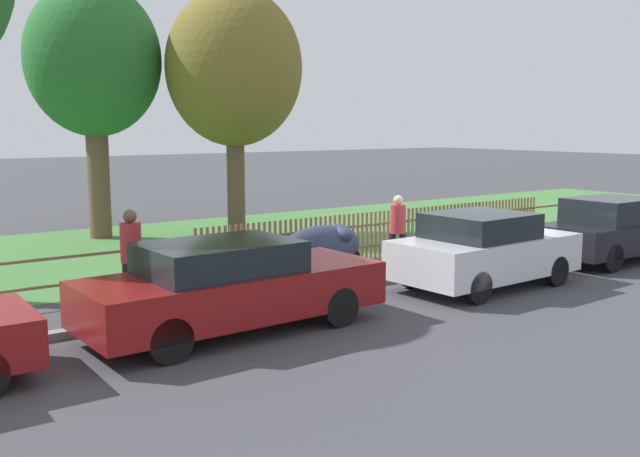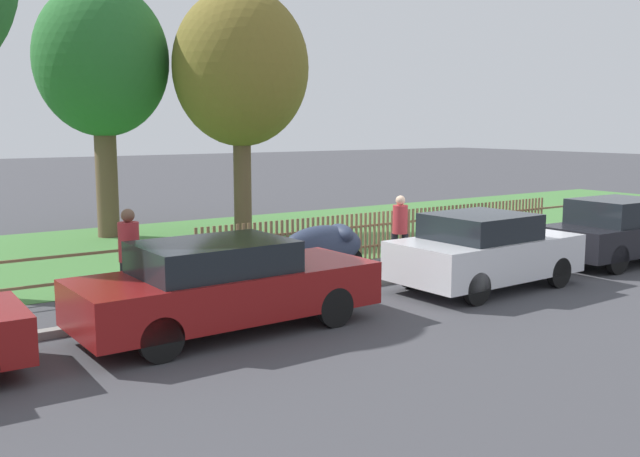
{
  "view_description": "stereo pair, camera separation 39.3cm",
  "coord_description": "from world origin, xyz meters",
  "px_view_note": "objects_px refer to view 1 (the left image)",
  "views": [
    {
      "loc": [
        -11.2,
        -10.25,
        3.09
      ],
      "look_at": [
        -3.24,
        0.8,
        1.1
      ],
      "focal_mm": 40.0,
      "sensor_mm": 36.0,
      "label": 1
    },
    {
      "loc": [
        -10.88,
        -10.48,
        3.09
      ],
      "look_at": [
        -3.24,
        0.8,
        1.1
      ],
      "focal_mm": 40.0,
      "sensor_mm": 36.0,
      "label": 2
    }
  ],
  "objects_px": {
    "covered_motorcycle": "(323,246)",
    "tree_mid_park": "(234,69)",
    "parked_car_black_saloon": "(231,285)",
    "parked_car_navy_estate": "(484,250)",
    "parked_car_red_compact": "(614,229)",
    "pedestrian_by_lamp": "(131,254)",
    "tree_behind_motorcycle": "(93,62)",
    "pedestrian_near_fence": "(398,227)"
  },
  "relations": [
    {
      "from": "parked_car_red_compact",
      "to": "tree_behind_motorcycle",
      "type": "distance_m",
      "value": 13.76
    },
    {
      "from": "parked_car_navy_estate",
      "to": "tree_behind_motorcycle",
      "type": "bearing_deg",
      "value": 108.77
    },
    {
      "from": "parked_car_red_compact",
      "to": "tree_behind_motorcycle",
      "type": "xyz_separation_m",
      "value": [
        -8.34,
        10.19,
        4.01
      ]
    },
    {
      "from": "covered_motorcycle",
      "to": "tree_behind_motorcycle",
      "type": "xyz_separation_m",
      "value": [
        -2.01,
        7.66,
        4.11
      ]
    },
    {
      "from": "pedestrian_by_lamp",
      "to": "parked_car_black_saloon",
      "type": "bearing_deg",
      "value": -99.88
    },
    {
      "from": "tree_mid_park",
      "to": "pedestrian_near_fence",
      "type": "distance_m",
      "value": 7.0
    },
    {
      "from": "parked_car_black_saloon",
      "to": "pedestrian_near_fence",
      "type": "relative_size",
      "value": 2.91
    },
    {
      "from": "parked_car_black_saloon",
      "to": "covered_motorcycle",
      "type": "relative_size",
      "value": 2.44
    },
    {
      "from": "pedestrian_near_fence",
      "to": "pedestrian_by_lamp",
      "type": "bearing_deg",
      "value": 42.74
    },
    {
      "from": "covered_motorcycle",
      "to": "tree_behind_motorcycle",
      "type": "height_order",
      "value": "tree_behind_motorcycle"
    },
    {
      "from": "parked_car_red_compact",
      "to": "tree_mid_park",
      "type": "distance_m",
      "value": 10.43
    },
    {
      "from": "tree_mid_park",
      "to": "parked_car_black_saloon",
      "type": "bearing_deg",
      "value": -119.66
    },
    {
      "from": "covered_motorcycle",
      "to": "parked_car_black_saloon",
      "type": "bearing_deg",
      "value": -140.32
    },
    {
      "from": "parked_car_navy_estate",
      "to": "covered_motorcycle",
      "type": "bearing_deg",
      "value": 124.23
    },
    {
      "from": "parked_car_black_saloon",
      "to": "pedestrian_by_lamp",
      "type": "bearing_deg",
      "value": 108.94
    },
    {
      "from": "parked_car_black_saloon",
      "to": "parked_car_navy_estate",
      "type": "distance_m",
      "value": 5.37
    },
    {
      "from": "parked_car_black_saloon",
      "to": "pedestrian_by_lamp",
      "type": "distance_m",
      "value": 2.16
    },
    {
      "from": "parked_car_navy_estate",
      "to": "pedestrian_by_lamp",
      "type": "relative_size",
      "value": 2.22
    },
    {
      "from": "parked_car_red_compact",
      "to": "covered_motorcycle",
      "type": "bearing_deg",
      "value": 158.83
    },
    {
      "from": "tree_behind_motorcycle",
      "to": "parked_car_red_compact",
      "type": "bearing_deg",
      "value": -50.69
    },
    {
      "from": "tree_behind_motorcycle",
      "to": "pedestrian_by_lamp",
      "type": "relative_size",
      "value": 4.0
    },
    {
      "from": "parked_car_red_compact",
      "to": "pedestrian_by_lamp",
      "type": "bearing_deg",
      "value": 169.16
    },
    {
      "from": "parked_car_red_compact",
      "to": "covered_motorcycle",
      "type": "relative_size",
      "value": 2.08
    },
    {
      "from": "parked_car_red_compact",
      "to": "pedestrian_by_lamp",
      "type": "relative_size",
      "value": 2.3
    },
    {
      "from": "tree_behind_motorcycle",
      "to": "tree_mid_park",
      "type": "distance_m",
      "value": 3.73
    },
    {
      "from": "parked_car_navy_estate",
      "to": "parked_car_red_compact",
      "type": "bearing_deg",
      "value": -1.43
    },
    {
      "from": "parked_car_black_saloon",
      "to": "pedestrian_near_fence",
      "type": "distance_m",
      "value": 5.66
    },
    {
      "from": "covered_motorcycle",
      "to": "tree_mid_park",
      "type": "bearing_deg",
      "value": 83.69
    },
    {
      "from": "parked_car_red_compact",
      "to": "tree_mid_park",
      "type": "bearing_deg",
      "value": 123.08
    },
    {
      "from": "tree_behind_motorcycle",
      "to": "parked_car_navy_estate",
      "type": "bearing_deg",
      "value": -69.06
    },
    {
      "from": "tree_behind_motorcycle",
      "to": "pedestrian_near_fence",
      "type": "distance_m",
      "value": 9.59
    },
    {
      "from": "parked_car_navy_estate",
      "to": "pedestrian_near_fence",
      "type": "relative_size",
      "value": 2.39
    },
    {
      "from": "parked_car_red_compact",
      "to": "pedestrian_by_lamp",
      "type": "xyz_separation_m",
      "value": [
        -10.54,
        2.14,
        0.24
      ]
    },
    {
      "from": "parked_car_black_saloon",
      "to": "covered_motorcycle",
      "type": "height_order",
      "value": "parked_car_black_saloon"
    },
    {
      "from": "parked_car_navy_estate",
      "to": "pedestrian_near_fence",
      "type": "bearing_deg",
      "value": 90.93
    },
    {
      "from": "parked_car_navy_estate",
      "to": "tree_mid_park",
      "type": "relative_size",
      "value": 0.57
    },
    {
      "from": "tree_behind_motorcycle",
      "to": "pedestrian_by_lamp",
      "type": "distance_m",
      "value": 9.16
    },
    {
      "from": "parked_car_red_compact",
      "to": "pedestrian_near_fence",
      "type": "height_order",
      "value": "pedestrian_near_fence"
    },
    {
      "from": "tree_behind_motorcycle",
      "to": "tree_mid_park",
      "type": "bearing_deg",
      "value": -32.63
    },
    {
      "from": "parked_car_black_saloon",
      "to": "parked_car_navy_estate",
      "type": "xyz_separation_m",
      "value": [
        5.36,
        -0.19,
        0.01
      ]
    },
    {
      "from": "covered_motorcycle",
      "to": "tree_mid_park",
      "type": "distance_m",
      "value": 6.98
    },
    {
      "from": "pedestrian_by_lamp",
      "to": "covered_motorcycle",
      "type": "bearing_deg",
      "value": -25.2
    }
  ]
}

